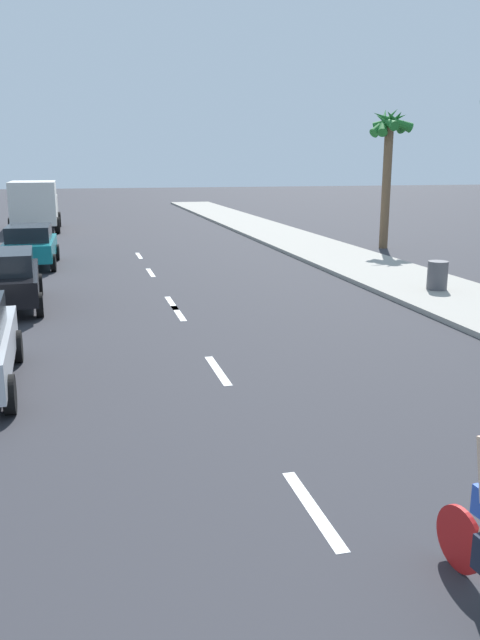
% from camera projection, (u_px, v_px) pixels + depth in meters
% --- Properties ---
extents(ground_plane, '(160.00, 160.00, 0.00)m').
position_uv_depth(ground_plane, '(164.00, 293.00, 19.56)').
color(ground_plane, '#2D2D33').
extents(sidewalk_strip, '(3.60, 80.00, 0.14)m').
position_uv_depth(sidewalk_strip, '(376.00, 270.00, 23.30)').
color(sidewalk_strip, '#9E998E').
rests_on(sidewalk_strip, ground).
extents(lane_stripe_2, '(0.16, 1.80, 0.01)m').
position_uv_depth(lane_stripe_2, '(313.00, 508.00, 7.40)').
color(lane_stripe_2, white).
rests_on(lane_stripe_2, ground).
extents(lane_stripe_3, '(0.16, 1.80, 0.01)m').
position_uv_depth(lane_stripe_3, '(218.00, 370.00, 12.30)').
color(lane_stripe_3, white).
rests_on(lane_stripe_3, ground).
extents(lane_stripe_4, '(0.16, 1.80, 0.01)m').
position_uv_depth(lane_stripe_4, '(178.00, 313.00, 16.92)').
color(lane_stripe_4, white).
rests_on(lane_stripe_4, ground).
extents(lane_stripe_5, '(0.16, 1.80, 0.01)m').
position_uv_depth(lane_stripe_5, '(172.00, 303.00, 18.12)').
color(lane_stripe_5, white).
rests_on(lane_stripe_5, ground).
extents(lane_stripe_6, '(0.16, 1.80, 0.01)m').
position_uv_depth(lane_stripe_6, '(151.00, 273.00, 23.08)').
color(lane_stripe_6, white).
rests_on(lane_stripe_6, ground).
extents(lane_stripe_7, '(0.16, 1.80, 0.01)m').
position_uv_depth(lane_stripe_7, '(139.00, 256.00, 27.21)').
color(lane_stripe_7, white).
rests_on(lane_stripe_7, ground).
extents(parked_car_black, '(2.15, 4.37, 1.57)m').
position_uv_depth(parked_car_black, '(3.00, 277.00, 17.35)').
color(parked_car_black, black).
rests_on(parked_car_black, ground).
extents(parked_car_teal, '(2.00, 4.21, 1.57)m').
position_uv_depth(parked_car_teal, '(30.00, 245.00, 24.21)').
color(parked_car_teal, '#14727A').
rests_on(parked_car_teal, ground).
extents(delivery_truck, '(2.71, 6.26, 2.80)m').
position_uv_depth(delivery_truck, '(35.00, 204.00, 36.64)').
color(delivery_truck, beige).
rests_on(delivery_truck, ground).
extents(palm_tree_far, '(1.94, 1.75, 6.39)m').
position_uv_depth(palm_tree_far, '(389.00, 139.00, 28.48)').
color(palm_tree_far, brown).
rests_on(palm_tree_far, ground).
extents(trash_bin_far, '(0.60, 0.60, 0.85)m').
position_uv_depth(trash_bin_far, '(437.00, 275.00, 19.25)').
color(trash_bin_far, '#47474C').
rests_on(trash_bin_far, sidewalk_strip).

